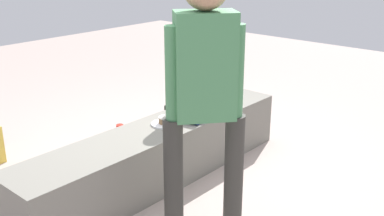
{
  "coord_description": "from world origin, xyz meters",
  "views": [
    {
      "loc": [
        -2.32,
        -2.38,
        1.78
      ],
      "look_at": [
        -0.03,
        -0.37,
        0.71
      ],
      "focal_mm": 42.85,
      "sensor_mm": 36.0,
      "label": 1
    }
  ],
  "objects_px": {
    "party_cup_red": "(120,130)",
    "handbag_black_leather": "(179,111)",
    "water_bottle_near_gift": "(204,117)",
    "child_seated": "(184,93)",
    "cake_plate": "(165,122)",
    "adult_standing": "(205,84)"
  },
  "relations": [
    {
      "from": "cake_plate",
      "to": "party_cup_red",
      "type": "bearing_deg",
      "value": 71.73
    },
    {
      "from": "adult_standing",
      "to": "handbag_black_leather",
      "type": "relative_size",
      "value": 5.21
    },
    {
      "from": "child_seated",
      "to": "water_bottle_near_gift",
      "type": "xyz_separation_m",
      "value": [
        0.84,
        0.48,
        -0.56
      ]
    },
    {
      "from": "water_bottle_near_gift",
      "to": "party_cup_red",
      "type": "xyz_separation_m",
      "value": [
        -0.74,
        0.48,
        -0.05
      ]
    },
    {
      "from": "cake_plate",
      "to": "party_cup_red",
      "type": "height_order",
      "value": "cake_plate"
    },
    {
      "from": "child_seated",
      "to": "cake_plate",
      "type": "distance_m",
      "value": 0.29
    },
    {
      "from": "adult_standing",
      "to": "water_bottle_near_gift",
      "type": "relative_size",
      "value": 7.21
    },
    {
      "from": "party_cup_red",
      "to": "handbag_black_leather",
      "type": "bearing_deg",
      "value": -14.3
    },
    {
      "from": "child_seated",
      "to": "handbag_black_leather",
      "type": "xyz_separation_m",
      "value": [
        0.78,
        0.79,
        -0.56
      ]
    },
    {
      "from": "adult_standing",
      "to": "cake_plate",
      "type": "distance_m",
      "value": 1.02
    },
    {
      "from": "adult_standing",
      "to": "water_bottle_near_gift",
      "type": "xyz_separation_m",
      "value": [
        1.46,
        1.22,
        -0.92
      ]
    },
    {
      "from": "child_seated",
      "to": "handbag_black_leather",
      "type": "height_order",
      "value": "child_seated"
    },
    {
      "from": "adult_standing",
      "to": "party_cup_red",
      "type": "relative_size",
      "value": 15.1
    },
    {
      "from": "cake_plate",
      "to": "water_bottle_near_gift",
      "type": "xyz_separation_m",
      "value": [
        1.05,
        0.47,
        -0.37
      ]
    },
    {
      "from": "water_bottle_near_gift",
      "to": "party_cup_red",
      "type": "bearing_deg",
      "value": 147.07
    },
    {
      "from": "cake_plate",
      "to": "water_bottle_near_gift",
      "type": "height_order",
      "value": "cake_plate"
    },
    {
      "from": "party_cup_red",
      "to": "handbag_black_leather",
      "type": "relative_size",
      "value": 0.35
    },
    {
      "from": "child_seated",
      "to": "water_bottle_near_gift",
      "type": "bearing_deg",
      "value": 29.98
    },
    {
      "from": "child_seated",
      "to": "water_bottle_near_gift",
      "type": "distance_m",
      "value": 1.12
    },
    {
      "from": "child_seated",
      "to": "adult_standing",
      "type": "relative_size",
      "value": 0.28
    },
    {
      "from": "cake_plate",
      "to": "water_bottle_near_gift",
      "type": "bearing_deg",
      "value": 24.15
    },
    {
      "from": "child_seated",
      "to": "handbag_black_leather",
      "type": "distance_m",
      "value": 1.24
    }
  ]
}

